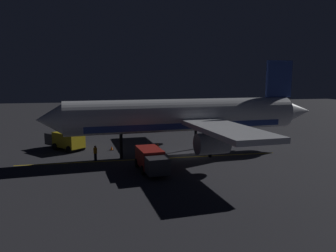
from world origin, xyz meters
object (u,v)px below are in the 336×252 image
airliner (189,117)px  traffic_cone_near_right (112,148)px  baggage_truck (66,140)px  ground_crew_worker (95,153)px  traffic_cone_near_left (158,145)px  catering_truck (151,160)px

airliner → traffic_cone_near_right: (3.93, 9.09, -4.31)m
baggage_truck → ground_crew_worker: 7.69m
ground_crew_worker → baggage_truck: bearing=29.8°
airliner → ground_crew_worker: size_ratio=19.87×
traffic_cone_near_right → airliner: bearing=-113.4°
airliner → traffic_cone_near_left: 6.87m
airliner → ground_crew_worker: airliner is taller
catering_truck → ground_crew_worker: bearing=44.8°
traffic_cone_near_left → traffic_cone_near_right: same height
airliner → ground_crew_worker: bearing=96.1°
traffic_cone_near_left → traffic_cone_near_right: 6.08m
catering_truck → ground_crew_worker: size_ratio=3.37×
baggage_truck → traffic_cone_near_right: size_ratio=10.61×
traffic_cone_near_right → ground_crew_worker: bearing=159.1°
ground_crew_worker → traffic_cone_near_left: ground_crew_worker is taller
airliner → traffic_cone_near_left: (4.40, 3.03, -4.31)m
baggage_truck → catering_truck: 15.24m
airliner → catering_truck: size_ratio=5.90×
ground_crew_worker → traffic_cone_near_left: 9.78m
catering_truck → ground_crew_worker: 7.69m
baggage_truck → traffic_cone_near_right: bearing=-105.1°
airliner → baggage_truck: airliner is taller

